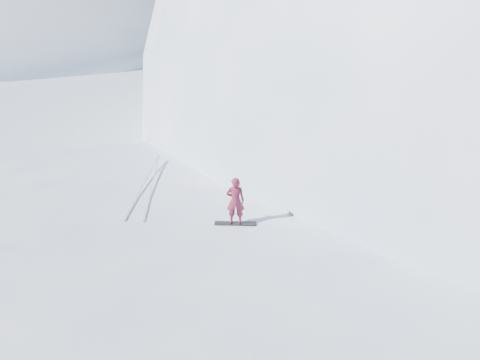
# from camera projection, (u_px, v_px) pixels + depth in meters

# --- Properties ---
(ground) EXTENTS (400.00, 400.00, 0.00)m
(ground) POSITION_uv_depth(u_px,v_px,m) (145.00, 352.00, 11.99)
(ground) COLOR white
(ground) RESTS_ON ground
(near_ridge) EXTENTS (36.00, 28.00, 4.80)m
(near_ridge) POSITION_uv_depth(u_px,v_px,m) (203.00, 288.00, 14.56)
(near_ridge) COLOR white
(near_ridge) RESTS_ON ground
(peak_shoulder) EXTENTS (28.00, 24.00, 18.00)m
(peak_shoulder) POSITION_uv_depth(u_px,v_px,m) (390.00, 141.00, 28.73)
(peak_shoulder) COLOR white
(peak_shoulder) RESTS_ON ground
(far_ridge_c) EXTENTS (140.00, 90.00, 36.00)m
(far_ridge_c) POSITION_uv_depth(u_px,v_px,m) (144.00, 27.00, 116.70)
(far_ridge_c) COLOR white
(far_ridge_c) RESTS_ON ground
(wind_bumps) EXTENTS (16.00, 14.40, 1.00)m
(wind_bumps) POSITION_uv_depth(u_px,v_px,m) (151.00, 301.00, 13.98)
(wind_bumps) COLOR white
(wind_bumps) RESTS_ON ground
(snowboard) EXTENTS (1.38, 0.42, 0.02)m
(snowboard) POSITION_uv_depth(u_px,v_px,m) (235.00, 223.00, 13.78)
(snowboard) COLOR black
(snowboard) RESTS_ON near_ridge
(snowboarder) EXTENTS (0.62, 0.45, 1.60)m
(snowboarder) POSITION_uv_depth(u_px,v_px,m) (235.00, 201.00, 13.45)
(snowboarder) COLOR maroon
(snowboarder) RESTS_ON snowboard
(board_tracks) EXTENTS (1.48, 5.96, 0.04)m
(board_tracks) POSITION_uv_depth(u_px,v_px,m) (148.00, 183.00, 16.65)
(board_tracks) COLOR silver
(board_tracks) RESTS_ON ground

